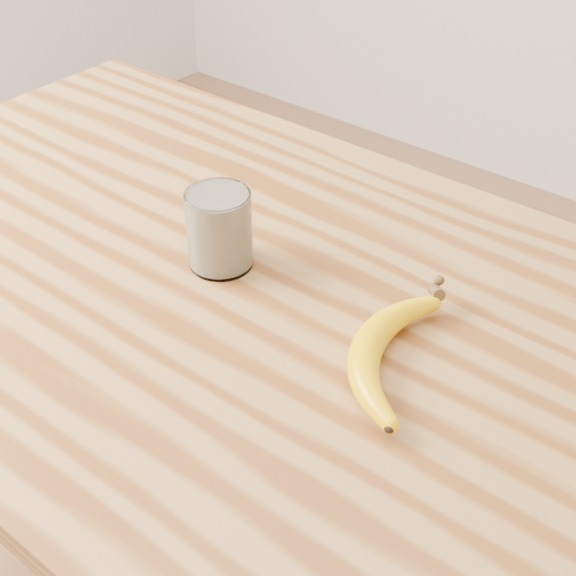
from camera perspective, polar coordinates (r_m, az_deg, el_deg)
The scene contains 3 objects.
table at distance 1.13m, azimuth -6.59°, elevation -3.37°, with size 1.20×0.80×0.90m.
smoothie_glass at distance 1.01m, azimuth -4.90°, elevation 4.21°, with size 0.08×0.08×0.10m.
banana at distance 0.89m, azimuth 5.59°, elevation -4.21°, with size 0.11×0.30×0.04m, color #E9AC00, non-canonical shape.
Camera 1 is at (0.63, -0.58, 1.51)m, focal length 50.00 mm.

